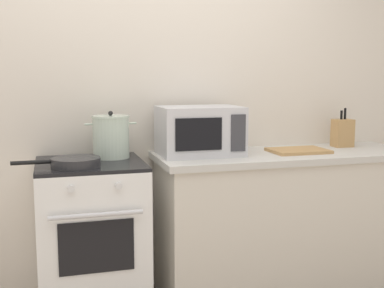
{
  "coord_description": "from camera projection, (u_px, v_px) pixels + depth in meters",
  "views": [
    {
      "loc": [
        -0.56,
        -2.22,
        1.4
      ],
      "look_at": [
        0.26,
        0.6,
        1.0
      ],
      "focal_mm": 46.17,
      "sensor_mm": 36.0,
      "label": 1
    }
  ],
  "objects": [
    {
      "name": "back_wall",
      "position": [
        183.0,
        99.0,
        3.29
      ],
      "size": [
        4.4,
        0.1,
        2.5
      ],
      "primitive_type": "cube",
      "color": "silver",
      "rests_on": "ground_plane"
    },
    {
      "name": "lower_cabinet_right",
      "position": [
        285.0,
        224.0,
        3.23
      ],
      "size": [
        1.64,
        0.56,
        0.88
      ],
      "primitive_type": "cube",
      "color": "beige",
      "rests_on": "ground_plane"
    },
    {
      "name": "countertop_right",
      "position": [
        287.0,
        155.0,
        3.17
      ],
      "size": [
        1.7,
        0.6,
        0.04
      ],
      "primitive_type": "cube",
      "color": "beige",
      "rests_on": "lower_cabinet_right"
    },
    {
      "name": "stove",
      "position": [
        92.0,
        240.0,
        2.87
      ],
      "size": [
        0.6,
        0.64,
        0.92
      ],
      "color": "white",
      "rests_on": "ground_plane"
    },
    {
      "name": "stock_pot",
      "position": [
        111.0,
        137.0,
        2.93
      ],
      "size": [
        0.3,
        0.22,
        0.28
      ],
      "color": "silver",
      "rests_on": "stove"
    },
    {
      "name": "frying_pan",
      "position": [
        75.0,
        162.0,
        2.65
      ],
      "size": [
        0.46,
        0.26,
        0.05
      ],
      "color": "#28282B",
      "rests_on": "stove"
    },
    {
      "name": "microwave",
      "position": [
        200.0,
        131.0,
        3.05
      ],
      "size": [
        0.5,
        0.37,
        0.3
      ],
      "color": "silver",
      "rests_on": "countertop_right"
    },
    {
      "name": "cutting_board",
      "position": [
        298.0,
        151.0,
        3.17
      ],
      "size": [
        0.36,
        0.26,
        0.02
      ],
      "primitive_type": "cube",
      "color": "tan",
      "rests_on": "countertop_right"
    },
    {
      "name": "knife_block",
      "position": [
        342.0,
        133.0,
        3.4
      ],
      "size": [
        0.13,
        0.1,
        0.27
      ],
      "color": "tan",
      "rests_on": "countertop_right"
    }
  ]
}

